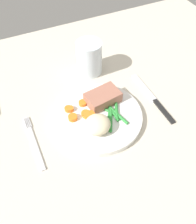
# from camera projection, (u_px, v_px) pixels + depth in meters

# --- Properties ---
(dining_table) EXTENTS (1.20, 0.90, 0.02)m
(dining_table) POSITION_uv_depth(u_px,v_px,m) (107.00, 109.00, 0.66)
(dining_table) COLOR beige
(dining_table) RESTS_ON ground
(dinner_plate) EXTENTS (0.23, 0.23, 0.02)m
(dinner_plate) POSITION_uv_depth(u_px,v_px,m) (98.00, 116.00, 0.62)
(dinner_plate) COLOR white
(dinner_plate) RESTS_ON dining_table
(meat_portion) EXTENTS (0.10, 0.07, 0.03)m
(meat_portion) POSITION_uv_depth(u_px,v_px,m) (103.00, 97.00, 0.63)
(meat_portion) COLOR #A86B56
(meat_portion) RESTS_ON dinner_plate
(mashed_potatoes) EXTENTS (0.06, 0.06, 0.04)m
(mashed_potatoes) POSITION_uv_depth(u_px,v_px,m) (97.00, 124.00, 0.57)
(mashed_potatoes) COLOR beige
(mashed_potatoes) RESTS_ON dinner_plate
(carrot_slices) EXTENTS (0.07, 0.07, 0.01)m
(carrot_slices) POSITION_uv_depth(u_px,v_px,m) (81.00, 112.00, 0.61)
(carrot_slices) COLOR orange
(carrot_slices) RESTS_ON dinner_plate
(green_beans) EXTENTS (0.07, 0.09, 0.01)m
(green_beans) POSITION_uv_depth(u_px,v_px,m) (114.00, 115.00, 0.61)
(green_beans) COLOR #2D8C38
(green_beans) RESTS_ON dinner_plate
(fork) EXTENTS (0.01, 0.17, 0.00)m
(fork) POSITION_uv_depth(u_px,v_px,m) (34.00, 142.00, 0.58)
(fork) COLOR silver
(fork) RESTS_ON dining_table
(knife) EXTENTS (0.02, 0.20, 0.01)m
(knife) POSITION_uv_depth(u_px,v_px,m) (153.00, 98.00, 0.67)
(knife) COLOR black
(knife) RESTS_ON dining_table
(water_glass) EXTENTS (0.08, 0.08, 0.10)m
(water_glass) POSITION_uv_depth(u_px,v_px,m) (89.00, 60.00, 0.72)
(water_glass) COLOR silver
(water_glass) RESTS_ON dining_table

